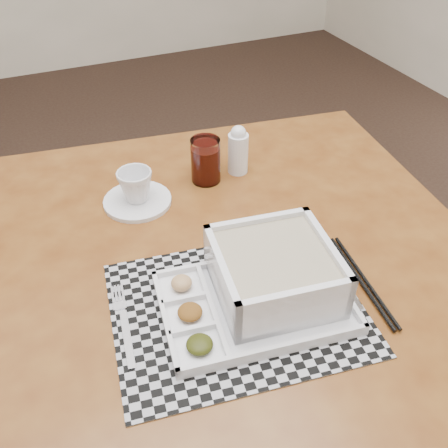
% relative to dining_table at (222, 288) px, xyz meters
% --- Properties ---
extents(floor, '(5.00, 5.00, 0.00)m').
position_rel_dining_table_xyz_m(floor, '(-0.17, 0.63, -0.70)').
color(floor, black).
rests_on(floor, ground).
extents(dining_table, '(1.16, 1.16, 0.78)m').
position_rel_dining_table_xyz_m(dining_table, '(0.00, 0.00, 0.00)').
color(dining_table, '#55270F').
rests_on(dining_table, ground).
extents(placemat, '(0.47, 0.39, 0.00)m').
position_rel_dining_table_xyz_m(placemat, '(-0.03, -0.12, 0.08)').
color(placemat, '#A2A2A9').
rests_on(placemat, dining_table).
extents(serving_tray, '(0.35, 0.26, 0.10)m').
position_rel_dining_table_xyz_m(serving_tray, '(0.03, -0.12, 0.12)').
color(serving_tray, white).
rests_on(serving_tray, placemat).
extents(fork, '(0.04, 0.19, 0.00)m').
position_rel_dining_table_xyz_m(fork, '(-0.22, -0.08, 0.08)').
color(fork, silver).
rests_on(fork, placemat).
extents(spoon, '(0.04, 0.18, 0.01)m').
position_rel_dining_table_xyz_m(spoon, '(0.19, -0.08, 0.09)').
color(spoon, silver).
rests_on(spoon, placemat).
extents(chopsticks, '(0.05, 0.24, 0.01)m').
position_rel_dining_table_xyz_m(chopsticks, '(0.21, -0.16, 0.09)').
color(chopsticks, black).
rests_on(chopsticks, placemat).
extents(saucer, '(0.15, 0.15, 0.01)m').
position_rel_dining_table_xyz_m(saucer, '(-0.10, 0.24, 0.08)').
color(saucer, white).
rests_on(saucer, dining_table).
extents(cup, '(0.10, 0.10, 0.07)m').
position_rel_dining_table_xyz_m(cup, '(-0.10, 0.24, 0.13)').
color(cup, white).
rests_on(cup, saucer).
extents(juice_glass, '(0.07, 0.07, 0.11)m').
position_rel_dining_table_xyz_m(juice_glass, '(0.07, 0.27, 0.13)').
color(juice_glass, white).
rests_on(juice_glass, dining_table).
extents(creamer_bottle, '(0.05, 0.05, 0.12)m').
position_rel_dining_table_xyz_m(creamer_bottle, '(0.16, 0.27, 0.14)').
color(creamer_bottle, white).
rests_on(creamer_bottle, dining_table).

